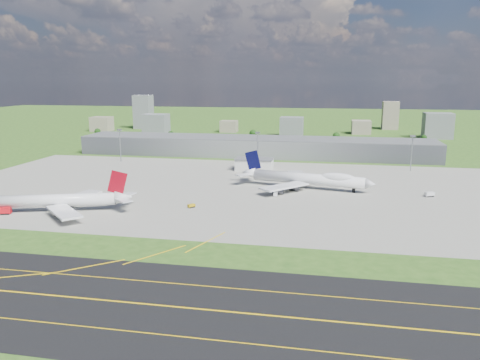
% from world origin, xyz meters
% --- Properties ---
extents(ground, '(1400.00, 1400.00, 0.00)m').
position_xyz_m(ground, '(0.00, 150.00, 0.00)').
color(ground, '#2E551A').
rests_on(ground, ground).
extents(taxiway, '(1400.00, 60.00, 0.06)m').
position_xyz_m(taxiway, '(0.00, -110.00, 0.03)').
color(taxiway, black).
rests_on(taxiway, ground).
extents(apron, '(360.00, 190.00, 0.08)m').
position_xyz_m(apron, '(10.00, 40.00, 0.04)').
color(apron, gray).
rests_on(apron, ground).
extents(terminal, '(300.00, 42.00, 15.00)m').
position_xyz_m(terminal, '(0.00, 165.00, 7.50)').
color(terminal, slate).
rests_on(terminal, ground).
extents(ops_building, '(26.00, 16.00, 8.00)m').
position_xyz_m(ops_building, '(10.00, 100.00, 4.00)').
color(ops_building, silver).
rests_on(ops_building, ground).
extents(mast_west, '(3.50, 2.00, 25.90)m').
position_xyz_m(mast_west, '(-100.00, 115.00, 17.71)').
color(mast_west, gray).
rests_on(mast_west, ground).
extents(mast_center, '(3.50, 2.00, 25.90)m').
position_xyz_m(mast_center, '(10.00, 115.00, 17.71)').
color(mast_center, gray).
rests_on(mast_center, ground).
extents(mast_east, '(3.50, 2.00, 25.90)m').
position_xyz_m(mast_east, '(120.00, 115.00, 17.71)').
color(mast_east, gray).
rests_on(mast_east, ground).
extents(airliner_red_twin, '(72.34, 55.16, 20.30)m').
position_xyz_m(airliner_red_twin, '(-68.04, -25.32, 5.41)').
color(airliner_red_twin, white).
rests_on(airliner_red_twin, ground).
extents(airliner_blue_quad, '(81.17, 62.79, 21.35)m').
position_xyz_m(airliner_blue_quad, '(50.78, 47.65, 5.93)').
color(airliner_blue_quad, white).
rests_on(airliner_blue_quad, ground).
extents(fire_truck, '(8.62, 5.64, 3.58)m').
position_xyz_m(fire_truck, '(-92.24, -35.41, 1.78)').
color(fire_truck, red).
rests_on(fire_truck, ground).
extents(tug_yellow, '(3.92, 4.09, 1.80)m').
position_xyz_m(tug_yellow, '(-5.63, -6.60, 0.94)').
color(tug_yellow, '#C89F0B').
rests_on(tug_yellow, ground).
extents(van_white_near, '(2.63, 5.11, 2.52)m').
position_xyz_m(van_white_near, '(33.91, 25.31, 1.27)').
color(van_white_near, white).
rests_on(van_white_near, ground).
extents(van_white_far, '(5.65, 4.25, 2.63)m').
position_xyz_m(van_white_far, '(118.54, 40.03, 1.32)').
color(van_white_far, silver).
rests_on(van_white_far, ground).
extents(bldg_far_w, '(24.00, 20.00, 18.00)m').
position_xyz_m(bldg_far_w, '(-220.00, 320.00, 9.00)').
color(bldg_far_w, gray).
rests_on(bldg_far_w, ground).
extents(bldg_w, '(28.00, 22.00, 24.00)m').
position_xyz_m(bldg_w, '(-140.00, 300.00, 12.00)').
color(bldg_w, slate).
rests_on(bldg_w, ground).
extents(bldg_cw, '(20.00, 18.00, 14.00)m').
position_xyz_m(bldg_cw, '(-60.00, 340.00, 7.00)').
color(bldg_cw, gray).
rests_on(bldg_cw, ground).
extents(bldg_c, '(26.00, 20.00, 22.00)m').
position_xyz_m(bldg_c, '(20.00, 310.00, 11.00)').
color(bldg_c, slate).
rests_on(bldg_c, ground).
extents(bldg_ce, '(22.00, 24.00, 16.00)m').
position_xyz_m(bldg_ce, '(100.00, 350.00, 8.00)').
color(bldg_ce, gray).
rests_on(bldg_ce, ground).
extents(bldg_e, '(30.00, 22.00, 28.00)m').
position_xyz_m(bldg_e, '(180.00, 320.00, 14.00)').
color(bldg_e, slate).
rests_on(bldg_e, ground).
extents(bldg_tall_w, '(22.00, 20.00, 44.00)m').
position_xyz_m(bldg_tall_w, '(-180.00, 360.00, 22.00)').
color(bldg_tall_w, slate).
rests_on(bldg_tall_w, ground).
extents(bldg_tall_e, '(20.00, 18.00, 36.00)m').
position_xyz_m(bldg_tall_e, '(140.00, 410.00, 18.00)').
color(bldg_tall_e, gray).
rests_on(bldg_tall_e, ground).
extents(tree_far_w, '(7.20, 7.20, 8.80)m').
position_xyz_m(tree_far_w, '(-200.00, 270.00, 5.18)').
color(tree_far_w, '#382314').
rests_on(tree_far_w, ground).
extents(tree_w, '(6.75, 6.75, 8.25)m').
position_xyz_m(tree_w, '(-110.00, 265.00, 4.86)').
color(tree_w, '#382314').
rests_on(tree_w, ground).
extents(tree_c, '(8.10, 8.10, 9.90)m').
position_xyz_m(tree_c, '(-20.00, 280.00, 5.84)').
color(tree_c, '#382314').
rests_on(tree_c, ground).
extents(tree_e, '(7.65, 7.65, 9.35)m').
position_xyz_m(tree_e, '(70.00, 275.00, 5.51)').
color(tree_e, '#382314').
rests_on(tree_e, ground).
extents(tree_far_e, '(6.30, 6.30, 7.70)m').
position_xyz_m(tree_far_e, '(160.00, 285.00, 4.53)').
color(tree_far_e, '#382314').
rests_on(tree_far_e, ground).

